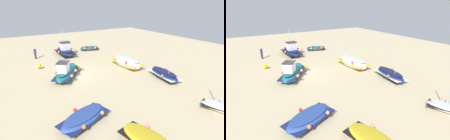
# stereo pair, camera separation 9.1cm
# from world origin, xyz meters

# --- Properties ---
(ground_plane) EXTENTS (58.75, 58.75, 0.00)m
(ground_plane) POSITION_xyz_m (0.00, 0.00, 0.00)
(ground_plane) COLOR #C6B289
(fishing_boat_0) EXTENTS (2.13, 3.30, 2.76)m
(fishing_boat_0) POSITION_xyz_m (9.31, -5.86, 0.37)
(fishing_boat_0) COLOR #1E6670
(fishing_boat_0) RESTS_ON ground_plane
(fishing_boat_1) EXTENTS (4.97, 4.24, 2.04)m
(fishing_boat_1) POSITION_xyz_m (-0.08, 1.13, 0.64)
(fishing_boat_1) COLOR #1E6670
(fishing_boat_1) RESTS_ON ground_plane
(fishing_boat_2) EXTENTS (4.81, 2.54, 3.80)m
(fishing_boat_2) POSITION_xyz_m (8.52, -1.41, 0.65)
(fishing_boat_2) COLOR navy
(fishing_boat_2) RESTS_ON ground_plane
(fishing_boat_3) EXTENTS (4.80, 2.26, 1.31)m
(fishing_boat_3) POSITION_xyz_m (-0.70, -6.27, 0.67)
(fishing_boat_3) COLOR white
(fishing_boat_3) RESTS_ON ground_plane
(fishing_boat_4) EXTENTS (4.17, 2.03, 3.21)m
(fishing_boat_4) POSITION_xyz_m (-5.75, -7.49, 0.50)
(fishing_boat_4) COLOR navy
(fishing_boat_4) RESTS_ON ground_plane
(fishing_boat_5) EXTENTS (3.69, 2.16, 0.75)m
(fishing_boat_5) POSITION_xyz_m (-12.03, 0.44, 0.41)
(fishing_boat_5) COLOR gold
(fishing_boat_5) RESTS_ON ground_plane
(fishing_boat_6) EXTENTS (2.78, 3.99, 0.86)m
(fishing_boat_6) POSITION_xyz_m (-8.29, 2.65, 0.42)
(fishing_boat_6) COLOR #2D4C9E
(fishing_boat_6) RESTS_ON ground_plane
(person_walking) EXTENTS (0.32, 0.32, 1.63)m
(person_walking) POSITION_xyz_m (8.90, 2.77, 0.94)
(person_walking) COLOR #2D2D38
(person_walking) RESTS_ON ground_plane
(mooring_buoy_0) EXTENTS (0.55, 0.55, 0.72)m
(mooring_buoy_0) POSITION_xyz_m (4.16, 3.21, 0.45)
(mooring_buoy_0) COLOR #3F3F42
(mooring_buoy_0) RESTS_ON ground_plane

